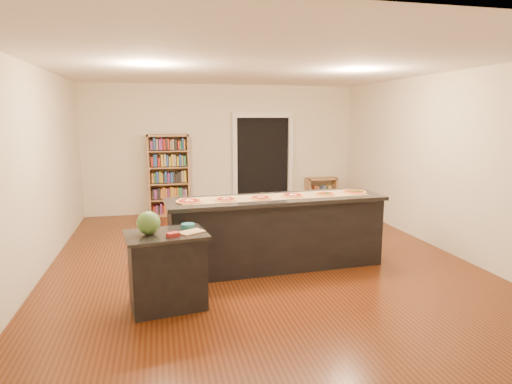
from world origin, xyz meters
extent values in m
cube|color=beige|center=(0.00, 0.00, 1.40)|extent=(6.00, 7.00, 2.80)
cube|color=#51240E|center=(0.00, 0.00, 0.00)|extent=(6.00, 7.00, 0.01)
cube|color=white|center=(0.00, 0.00, 2.80)|extent=(6.00, 7.00, 0.01)
cube|color=black|center=(0.90, 3.48, 1.05)|extent=(1.20, 0.02, 2.10)
cube|color=silver|center=(0.25, 3.44, 1.05)|extent=(0.10, 0.08, 2.10)
cube|color=silver|center=(1.55, 3.44, 1.05)|extent=(0.10, 0.08, 2.10)
cube|color=silver|center=(0.90, 3.44, 2.15)|extent=(1.40, 0.08, 0.12)
cube|color=black|center=(0.18, -0.30, 0.48)|extent=(2.97, 0.74, 0.95)
cube|color=black|center=(0.18, -0.30, 0.98)|extent=(3.05, 0.83, 0.05)
cube|color=black|center=(-1.36, -1.31, 0.41)|extent=(0.79, 0.56, 0.82)
cube|color=black|center=(-1.36, -1.31, 0.84)|extent=(0.87, 0.63, 0.04)
cube|color=#AC7E53|center=(-1.21, 3.30, 0.87)|extent=(0.87, 0.31, 1.74)
cube|color=#AC7E53|center=(2.27, 3.30, 0.35)|extent=(0.71, 0.30, 0.71)
cylinder|color=#55A4BE|center=(-0.04, 3.23, 0.15)|extent=(0.21, 0.21, 0.30)
cube|color=tan|center=(0.18, -0.28, 1.01)|extent=(2.67, 0.62, 0.00)
sphere|color=#144214|center=(-1.54, -1.32, 0.99)|extent=(0.26, 0.26, 0.26)
cube|color=tan|center=(-1.09, -1.36, 0.87)|extent=(0.32, 0.29, 0.02)
cube|color=maroon|center=(-1.29, -1.47, 0.88)|extent=(0.15, 0.13, 0.04)
cylinder|color=#195966|center=(-1.11, -1.18, 0.89)|extent=(0.16, 0.16, 0.06)
cylinder|color=tan|center=(-1.04, -0.38, 1.02)|extent=(0.35, 0.35, 0.02)
cylinder|color=#A5190C|center=(-1.04, -0.38, 1.03)|extent=(0.29, 0.29, 0.00)
cylinder|color=tan|center=(-0.55, -0.37, 1.02)|extent=(0.30, 0.30, 0.02)
cylinder|color=#A5190C|center=(-0.55, -0.37, 1.03)|extent=(0.24, 0.24, 0.00)
cylinder|color=tan|center=(-0.06, -0.36, 1.02)|extent=(0.30, 0.30, 0.02)
cylinder|color=#A5190C|center=(-0.06, -0.36, 1.03)|extent=(0.24, 0.24, 0.00)
cylinder|color=tan|center=(0.42, -0.28, 1.02)|extent=(0.35, 0.35, 0.02)
cylinder|color=#A5190C|center=(0.42, -0.28, 1.03)|extent=(0.29, 0.29, 0.00)
cylinder|color=tan|center=(0.91, -0.28, 1.02)|extent=(0.29, 0.29, 0.02)
cylinder|color=#A5190C|center=(0.91, -0.28, 1.03)|extent=(0.24, 0.24, 0.00)
cylinder|color=tan|center=(1.39, -0.22, 1.02)|extent=(0.33, 0.33, 0.02)
cylinder|color=#A5190C|center=(1.39, -0.22, 1.03)|extent=(0.27, 0.27, 0.00)
camera|label=1|loc=(-1.40, -5.96, 2.13)|focal=30.00mm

